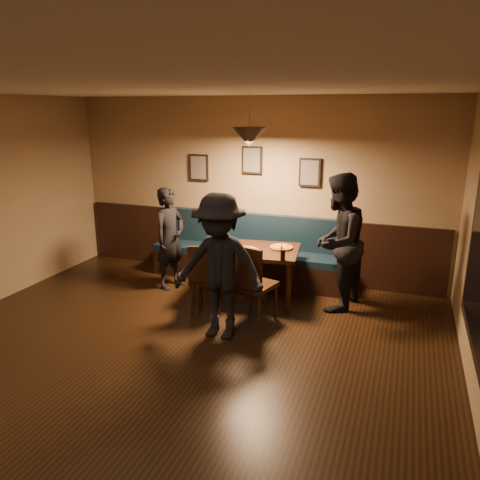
{
  "coord_description": "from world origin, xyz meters",
  "views": [
    {
      "loc": [
        2.28,
        -3.32,
        2.59
      ],
      "look_at": [
        0.28,
        2.16,
        0.95
      ],
      "focal_mm": 34.76,
      "sensor_mm": 36.0,
      "label": 1
    }
  ],
  "objects": [
    {
      "name": "dining_table",
      "position": [
        0.28,
        2.51,
        0.37
      ],
      "size": [
        1.48,
        1.06,
        0.74
      ],
      "primitive_type": "cube",
      "rotation": [
        0.0,
        0.0,
        0.14
      ],
      "color": "black",
      "rests_on": "floor"
    },
    {
      "name": "floor",
      "position": [
        0.0,
        0.0,
        0.0
      ],
      "size": [
        7.0,
        7.0,
        0.0
      ],
      "primitive_type": "plane",
      "color": "black",
      "rests_on": "ground"
    },
    {
      "name": "cutlery_set",
      "position": [
        0.31,
        2.18,
        0.74
      ],
      "size": [
        0.19,
        0.1,
        0.0
      ],
      "primitive_type": "cube",
      "rotation": [
        0.0,
        0.0,
        1.97
      ],
      "color": "#BCBBC0",
      "rests_on": "dining_table"
    },
    {
      "name": "napkin_b",
      "position": [
        -0.26,
        2.21,
        0.74
      ],
      "size": [
        0.14,
        0.14,
        0.01
      ],
      "primitive_type": "cube",
      "rotation": [
        0.0,
        0.0,
        -0.01
      ],
      "color": "#1F7638",
      "rests_on": "dining_table"
    },
    {
      "name": "pendant_lamp",
      "position": [
        0.28,
        2.51,
        2.25
      ],
      "size": [
        0.44,
        0.44,
        0.25
      ],
      "primitive_type": "cone",
      "rotation": [
        3.14,
        0.0,
        0.0
      ],
      "color": "black",
      "rests_on": "ceiling"
    },
    {
      "name": "booth_bench",
      "position": [
        0.0,
        3.2,
        0.5
      ],
      "size": [
        3.0,
        0.6,
        1.0
      ],
      "primitive_type": null,
      "color": "#0F232D",
      "rests_on": "ground"
    },
    {
      "name": "picture_center",
      "position": [
        0.0,
        3.47,
        1.85
      ],
      "size": [
        0.32,
        0.04,
        0.42
      ],
      "primitive_type": "cube",
      "color": "black",
      "rests_on": "wall_back"
    },
    {
      "name": "soda_glass",
      "position": [
        0.86,
        2.18,
        0.8
      ],
      "size": [
        0.07,
        0.07,
        0.14
      ],
      "primitive_type": "cylinder",
      "rotation": [
        0.0,
        0.0,
        -0.15
      ],
      "color": "black",
      "rests_on": "dining_table"
    },
    {
      "name": "pizza_b",
      "position": [
        0.29,
        2.32,
        0.76
      ],
      "size": [
        0.49,
        0.49,
        0.04
      ],
      "primitive_type": "cylinder",
      "rotation": [
        0.0,
        0.0,
        0.3
      ],
      "color": "gold",
      "rests_on": "dining_table"
    },
    {
      "name": "diner_front",
      "position": [
        0.34,
        1.31,
        0.86
      ],
      "size": [
        1.11,
        0.64,
        1.71
      ],
      "primitive_type": "imported",
      "rotation": [
        0.0,
        0.0,
        -0.0
      ],
      "color": "black",
      "rests_on": "floor"
    },
    {
      "name": "napkin_a",
      "position": [
        -0.26,
        2.75,
        0.74
      ],
      "size": [
        0.21,
        0.21,
        0.01
      ],
      "primitive_type": "cube",
      "rotation": [
        0.0,
        0.0,
        0.35
      ],
      "color": "#207A32",
      "rests_on": "dining_table"
    },
    {
      "name": "pizza_a",
      "position": [
        -0.13,
        2.64,
        0.76
      ],
      "size": [
        0.49,
        0.49,
        0.04
      ],
      "primitive_type": "cylinder",
      "rotation": [
        0.0,
        0.0,
        -0.43
      ],
      "color": "orange",
      "rests_on": "dining_table"
    },
    {
      "name": "tabasco_bottle",
      "position": [
        0.78,
        2.42,
        0.8
      ],
      "size": [
        0.04,
        0.04,
        0.12
      ],
      "primitive_type": "cylinder",
      "rotation": [
        0.0,
        0.0,
        -0.36
      ],
      "color": "#891004",
      "rests_on": "dining_table"
    },
    {
      "name": "picture_left",
      "position": [
        -0.9,
        3.47,
        1.7
      ],
      "size": [
        0.32,
        0.04,
        0.42
      ],
      "primitive_type": "cube",
      "color": "black",
      "rests_on": "wall_back"
    },
    {
      "name": "wainscot",
      "position": [
        0.0,
        3.47,
        0.5
      ],
      "size": [
        5.88,
        0.06,
        1.0
      ],
      "primitive_type": "cube",
      "color": "black",
      "rests_on": "ground"
    },
    {
      "name": "diner_left",
      "position": [
        -0.96,
        2.54,
        0.76
      ],
      "size": [
        0.49,
        0.63,
        1.51
      ],
      "primitive_type": "imported",
      "rotation": [
        0.0,
        0.0,
        1.32
      ],
      "color": "black",
      "rests_on": "floor"
    },
    {
      "name": "wall_back",
      "position": [
        0.0,
        3.5,
        1.4
      ],
      "size": [
        6.0,
        0.0,
        6.0
      ],
      "primitive_type": "plane",
      "rotation": [
        1.57,
        0.0,
        0.0
      ],
      "color": "#8C704F",
      "rests_on": "ground"
    },
    {
      "name": "diner_right",
      "position": [
        1.49,
        2.62,
        0.91
      ],
      "size": [
        0.86,
        1.01,
        1.83
      ],
      "primitive_type": "imported",
      "rotation": [
        0.0,
        0.0,
        -1.78
      ],
      "color": "black",
      "rests_on": "floor"
    },
    {
      "name": "chair_near_left",
      "position": [
        -0.11,
        1.92,
        0.47
      ],
      "size": [
        0.54,
        0.54,
        0.95
      ],
      "primitive_type": null,
      "rotation": [
        0.0,
        0.0,
        0.36
      ],
      "color": "black",
      "rests_on": "floor"
    },
    {
      "name": "picture_right",
      "position": [
        0.9,
        3.47,
        1.7
      ],
      "size": [
        0.32,
        0.04,
        0.42
      ],
      "primitive_type": "cube",
      "color": "black",
      "rests_on": "wall_back"
    },
    {
      "name": "chair_near_right",
      "position": [
        0.6,
        1.82,
        0.51
      ],
      "size": [
        0.56,
        0.56,
        1.03
      ],
      "primitive_type": null,
      "rotation": [
        0.0,
        0.0,
        -0.25
      ],
      "color": "#331F0E",
      "rests_on": "floor"
    },
    {
      "name": "pizza_c",
      "position": [
        0.71,
        2.67,
        0.75
      ],
      "size": [
        0.4,
        0.4,
        0.04
      ],
      "primitive_type": "cylinder",
      "rotation": [
        0.0,
        0.0,
        -0.3
      ],
      "color": "orange",
      "rests_on": "dining_table"
    },
    {
      "name": "ceiling",
      "position": [
        0.0,
        0.0,
        2.8
      ],
      "size": [
        7.0,
        7.0,
        0.0
      ],
      "primitive_type": "plane",
      "rotation": [
        3.14,
        0.0,
        0.0
      ],
      "color": "silver",
      "rests_on": "ground"
    }
  ]
}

